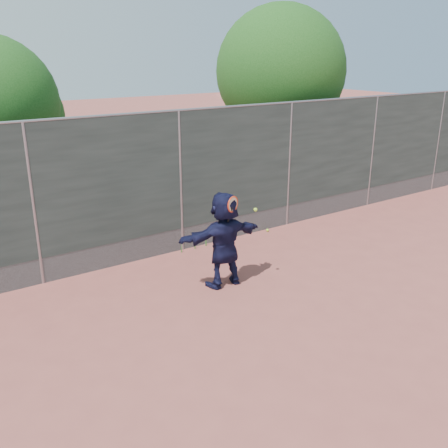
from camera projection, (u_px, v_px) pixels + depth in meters
ground at (288, 315)px, 8.21m from camera, size 80.00×80.00×0.00m
player at (224, 239)px, 9.03m from camera, size 1.68×0.61×1.78m
ball_ground at (267, 230)px, 12.03m from camera, size 0.07×0.07×0.07m
fence at (180, 179)px, 10.43m from camera, size 20.00×0.06×3.03m
swing_action at (235, 206)px, 8.69m from camera, size 0.63×0.18×0.51m
tree_right at (284, 75)px, 14.05m from camera, size 3.78×3.60×5.39m
weed_clump at (197, 243)px, 10.97m from camera, size 0.68×0.07×0.30m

